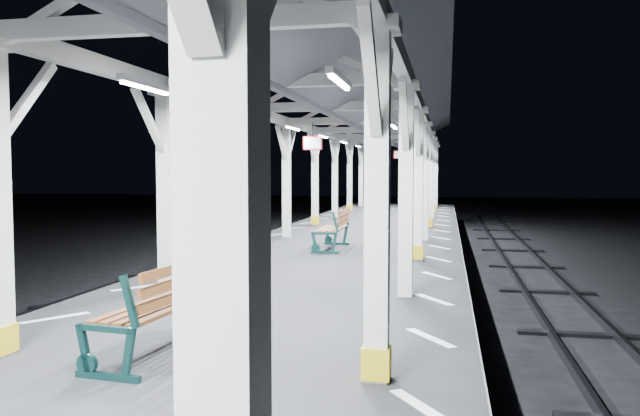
% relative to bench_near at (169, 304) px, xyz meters
% --- Properties ---
extents(ground, '(120.00, 120.00, 0.00)m').
position_rel_bench_near_xyz_m(ground, '(0.26, 5.61, -1.54)').
color(ground, black).
rests_on(ground, ground).
extents(platform, '(6.00, 50.00, 1.00)m').
position_rel_bench_near_xyz_m(platform, '(0.26, 5.61, -1.04)').
color(platform, black).
rests_on(platform, ground).
extents(hazard_stripes_left, '(1.00, 48.00, 0.01)m').
position_rel_bench_near_xyz_m(hazard_stripes_left, '(-2.19, 5.61, -0.54)').
color(hazard_stripes_left, silver).
rests_on(hazard_stripes_left, platform).
extents(hazard_stripes_right, '(1.00, 48.00, 0.01)m').
position_rel_bench_near_xyz_m(hazard_stripes_right, '(2.71, 5.61, -0.54)').
color(hazard_stripes_right, silver).
rests_on(hazard_stripes_right, platform).
extents(track_left, '(2.20, 60.00, 0.16)m').
position_rel_bench_near_xyz_m(track_left, '(-4.74, 5.61, -1.46)').
color(track_left, '#2D2D33').
rests_on(track_left, ground).
extents(track_right, '(2.20, 60.00, 0.16)m').
position_rel_bench_near_xyz_m(track_right, '(5.26, 5.61, -1.46)').
color(track_right, '#2D2D33').
rests_on(track_right, ground).
extents(canopy, '(5.40, 49.00, 4.65)m').
position_rel_bench_near_xyz_m(canopy, '(0.26, 5.59, 3.01)').
color(canopy, silver).
rests_on(canopy, platform).
extents(bench_near, '(0.89, 1.94, 1.02)m').
position_rel_bench_near_xyz_m(bench_near, '(0.00, 0.00, 0.00)').
color(bench_near, '#0F302E').
rests_on(bench_near, platform).
extents(bench_mid, '(0.73, 1.87, 1.01)m').
position_rel_bench_near_xyz_m(bench_mid, '(0.16, 9.12, -0.01)').
color(bench_mid, '#0F302E').
rests_on(bench_mid, platform).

